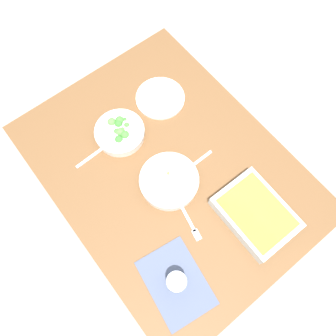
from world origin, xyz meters
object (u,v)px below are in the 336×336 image
(spoon_by_stew, at_px, (191,167))
(fork_on_table, at_px, (190,223))
(stew_bowl, at_px, (169,181))
(spoon_by_broccoli, at_px, (98,151))
(drink_cup, at_px, (176,282))
(baking_dish, at_px, (256,214))
(side_plate, at_px, (160,98))
(broccoli_bowl, at_px, (120,132))

(spoon_by_stew, height_order, fork_on_table, spoon_by_stew)
(stew_bowl, height_order, spoon_by_broccoli, stew_bowl)
(stew_bowl, distance_m, drink_cup, 0.39)
(spoon_by_broccoli, bearing_deg, baking_dish, -152.03)
(spoon_by_stew, distance_m, spoon_by_broccoli, 0.40)
(stew_bowl, xyz_separation_m, drink_cup, (-0.32, 0.22, 0.01))
(drink_cup, relative_size, spoon_by_stew, 0.49)
(baking_dish, xyz_separation_m, spoon_by_stew, (0.31, 0.06, -0.03))
(spoon_by_broccoli, bearing_deg, fork_on_table, -167.15)
(drink_cup, xyz_separation_m, spoon_by_stew, (0.32, -0.34, -0.03))
(baking_dish, xyz_separation_m, drink_cup, (-0.01, 0.40, 0.00))
(spoon_by_broccoli, bearing_deg, stew_bowl, -154.00)
(baking_dish, xyz_separation_m, side_plate, (0.65, -0.04, -0.03))
(stew_bowl, distance_m, broccoli_bowl, 0.30)
(stew_bowl, bearing_deg, spoon_by_stew, -89.66)
(stew_bowl, bearing_deg, side_plate, -32.83)
(baking_dish, xyz_separation_m, fork_on_table, (0.13, 0.22, -0.03))
(drink_cup, bearing_deg, spoon_by_broccoli, -6.86)
(drink_cup, xyz_separation_m, side_plate, (0.66, -0.44, -0.03))
(spoon_by_broccoli, xyz_separation_m, fork_on_table, (-0.48, -0.11, -0.00))
(baking_dish, distance_m, spoon_by_stew, 0.32)
(broccoli_bowl, relative_size, fork_on_table, 1.20)
(stew_bowl, relative_size, drink_cup, 2.81)
(broccoli_bowl, bearing_deg, stew_bowl, -174.90)
(baking_dish, height_order, drink_cup, drink_cup)
(drink_cup, relative_size, spoon_by_broccoli, 0.48)
(stew_bowl, distance_m, fork_on_table, 0.19)
(stew_bowl, relative_size, baking_dish, 0.79)
(broccoli_bowl, height_order, side_plate, broccoli_bowl)
(spoon_by_stew, height_order, spoon_by_broccoli, same)
(baking_dish, height_order, spoon_by_stew, baking_dish)
(baking_dish, bearing_deg, spoon_by_broccoli, 27.97)
(spoon_by_stew, xyz_separation_m, fork_on_table, (-0.18, 0.15, -0.00))
(stew_bowl, height_order, fork_on_table, stew_bowl)
(spoon_by_broccoli, bearing_deg, spoon_by_stew, -138.66)
(side_plate, distance_m, fork_on_table, 0.58)
(drink_cup, height_order, spoon_by_stew, drink_cup)
(side_plate, xyz_separation_m, spoon_by_broccoli, (-0.05, 0.37, -0.00))
(stew_bowl, xyz_separation_m, broccoli_bowl, (0.30, 0.03, -0.00))
(drink_cup, bearing_deg, baking_dish, -89.20)
(side_plate, relative_size, fork_on_table, 1.24)
(stew_bowl, xyz_separation_m, fork_on_table, (-0.18, 0.04, -0.03))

